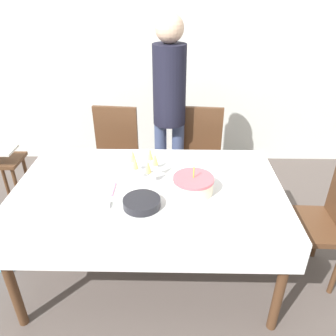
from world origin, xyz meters
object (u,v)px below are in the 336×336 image
at_px(dining_chair_far_left, 115,156).
at_px(person_standing, 169,99).
at_px(dining_chair_far_right, 199,157).
at_px(plate_stack_main, 142,203).
at_px(champagne_tray, 144,166).
at_px(high_chair, 5,168).
at_px(birthday_cake, 193,184).
at_px(dining_chair_right_end, 323,216).

relative_size(dining_chair_far_left, person_standing, 0.56).
height_order(dining_chair_far_right, plate_stack_main, dining_chair_far_right).
xyz_separation_m(champagne_tray, high_chair, (-1.31, 0.59, -0.36)).
bearing_deg(dining_chair_far_right, high_chair, -175.04).
relative_size(dining_chair_far_left, plate_stack_main, 4.32).
relative_size(dining_chair_far_right, champagne_tray, 3.41).
bearing_deg(birthday_cake, person_standing, 99.67).
xyz_separation_m(dining_chair_far_right, plate_stack_main, (-0.42, -1.08, 0.25)).
bearing_deg(birthday_cake, dining_chair_far_right, 83.43).
bearing_deg(dining_chair_far_right, dining_chair_far_left, -180.00).
bearing_deg(person_standing, high_chair, -171.74).
bearing_deg(high_chair, dining_chair_right_end, -15.66).
relative_size(birthday_cake, champagne_tray, 0.91).
distance_m(dining_chair_far_left, person_standing, 0.72).
height_order(birthday_cake, person_standing, person_standing).
xyz_separation_m(dining_chair_right_end, champagne_tray, (-1.22, 0.12, 0.31)).
xyz_separation_m(dining_chair_far_left, plate_stack_main, (0.35, -1.08, 0.25)).
distance_m(dining_chair_right_end, plate_stack_main, 1.26).
distance_m(champagne_tray, person_standing, 0.85).
distance_m(dining_chair_far_left, plate_stack_main, 1.16).
height_order(champagne_tray, person_standing, person_standing).
bearing_deg(dining_chair_right_end, person_standing, 139.22).
height_order(dining_chair_far_left, birthday_cake, dining_chair_far_left).
bearing_deg(plate_stack_main, dining_chair_right_end, 10.24).
height_order(dining_chair_far_left, high_chair, dining_chair_far_left).
distance_m(dining_chair_right_end, birthday_cake, 0.95).
bearing_deg(birthday_cake, dining_chair_far_left, 126.09).
distance_m(birthday_cake, high_chair, 1.83).
xyz_separation_m(birthday_cake, champagne_tray, (-0.32, 0.17, 0.03)).
relative_size(dining_chair_far_left, birthday_cake, 3.76).
distance_m(dining_chair_far_right, high_chair, 1.74).
bearing_deg(birthday_cake, champagne_tray, 151.95).
relative_size(birthday_cake, person_standing, 0.15).
bearing_deg(plate_stack_main, birthday_cake, 27.87).
height_order(dining_chair_right_end, high_chair, dining_chair_right_end).
bearing_deg(plate_stack_main, person_standing, 82.72).
relative_size(dining_chair_right_end, high_chair, 1.37).
xyz_separation_m(champagne_tray, person_standing, (0.16, 0.81, 0.21)).
xyz_separation_m(dining_chair_right_end, high_chair, (-2.53, 0.71, -0.05)).
relative_size(dining_chair_far_right, birthday_cake, 3.76).
distance_m(dining_chair_far_left, birthday_cake, 1.17).
xyz_separation_m(birthday_cake, person_standing, (-0.17, 0.98, 0.24)).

